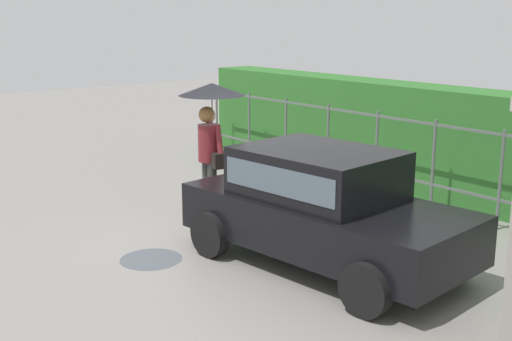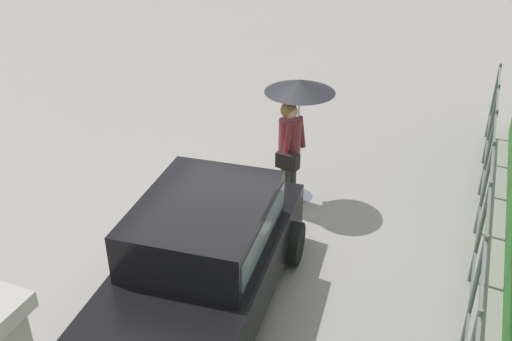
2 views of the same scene
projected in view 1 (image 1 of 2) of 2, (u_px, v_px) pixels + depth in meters
name	position (u px, v px, depth m)	size (l,w,h in m)	color
ground_plane	(243.00, 238.00, 9.44)	(40.00, 40.00, 0.00)	gray
car	(322.00, 203.00, 8.27)	(3.86, 2.15, 1.48)	black
pedestrian	(211.00, 117.00, 10.28)	(1.04, 1.04, 2.07)	#333333
fence_section	(404.00, 156.00, 10.96)	(10.69, 0.05, 1.50)	#59605B
hedge_row	(436.00, 142.00, 11.46)	(11.64, 0.90, 1.90)	#2D6B28
puddle_near	(151.00, 259.00, 8.60)	(0.81, 0.81, 0.00)	#4C545B
puddle_far	(205.00, 209.00, 10.81)	(0.51, 0.51, 0.00)	#4C545B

